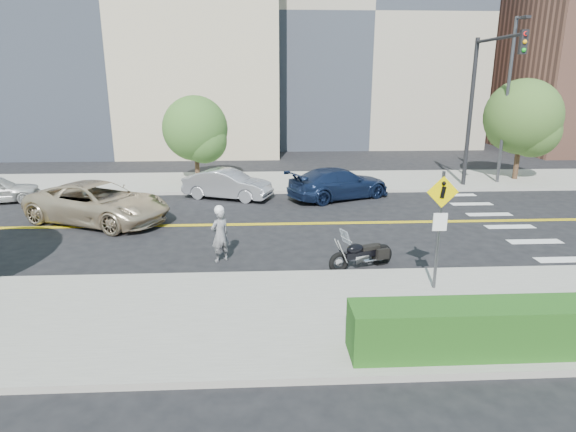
# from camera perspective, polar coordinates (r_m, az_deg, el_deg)

# --- Properties ---
(ground_plane) EXTENTS (120.00, 120.00, 0.00)m
(ground_plane) POSITION_cam_1_polar(r_m,az_deg,el_deg) (18.15, -2.53, -0.97)
(ground_plane) COLOR black
(ground_plane) RESTS_ON ground
(sidewalk_near) EXTENTS (60.00, 5.00, 0.15)m
(sidewalk_near) POSITION_cam_1_polar(r_m,az_deg,el_deg) (11.15, -2.19, -11.80)
(sidewalk_near) COLOR #9E9B91
(sidewalk_near) RESTS_ON ground_plane
(sidewalk_far) EXTENTS (60.00, 5.00, 0.15)m
(sidewalk_far) POSITION_cam_1_polar(r_m,az_deg,el_deg) (25.41, -2.69, 4.08)
(sidewalk_far) COLOR #9E9B91
(sidewalk_far) RESTS_ON ground_plane
(building_mid) EXTENTS (18.00, 14.00, 20.00)m
(building_mid) POSITION_cam_1_polar(r_m,az_deg,el_deg) (44.38, 8.17, 21.83)
(building_mid) COLOR #A39984
(building_mid) RESTS_ON ground_plane
(lamp_post) EXTENTS (0.16, 0.16, 8.00)m
(lamp_post) POSITION_cam_1_polar(r_m,az_deg,el_deg) (26.79, 24.47, 12.12)
(lamp_post) COLOR #4C4C51
(lamp_post) RESTS_ON sidewalk_far
(traffic_light) EXTENTS (0.28, 4.50, 7.00)m
(traffic_light) POSITION_cam_1_polar(r_m,az_deg,el_deg) (24.62, 21.87, 13.41)
(traffic_light) COLOR black
(traffic_light) RESTS_ON sidewalk_far
(pedestrian_sign) EXTENTS (0.78, 0.08, 3.00)m
(pedestrian_sign) POSITION_cam_1_polar(r_m,az_deg,el_deg) (12.31, 17.57, -0.38)
(pedestrian_sign) COLOR #4C4C51
(pedestrian_sign) RESTS_ON sidewalk_near
(motorcyclist) EXTENTS (0.71, 0.66, 1.73)m
(motorcyclist) POSITION_cam_1_polar(r_m,az_deg,el_deg) (14.37, -8.05, -2.08)
(motorcyclist) COLOR #BBBBC0
(motorcyclist) RESTS_ON ground
(motorcycle) EXTENTS (2.10, 1.30, 1.23)m
(motorcycle) POSITION_cam_1_polar(r_m,az_deg,el_deg) (13.94, 8.74, -3.75)
(motorcycle) COLOR black
(motorcycle) RESTS_ON ground
(suv) EXTENTS (6.10, 4.62, 1.54)m
(suv) POSITION_cam_1_polar(r_m,az_deg,el_deg) (19.53, -21.57, 1.46)
(suv) COLOR #C1AD8E
(suv) RESTS_ON ground
(parked_car_silver) EXTENTS (4.25, 2.73, 1.32)m
(parked_car_silver) POSITION_cam_1_polar(r_m,az_deg,el_deg) (22.12, -7.19, 3.75)
(parked_car_silver) COLOR #A7A8AE
(parked_car_silver) RESTS_ON ground
(parked_car_blue) EXTENTS (5.21, 3.80, 1.40)m
(parked_car_blue) POSITION_cam_1_polar(r_m,az_deg,el_deg) (22.07, 6.05, 3.87)
(parked_car_blue) COLOR #19284B
(parked_car_blue) RESTS_ON ground
(tree_far_a) EXTENTS (3.31, 3.31, 4.52)m
(tree_far_a) POSITION_cam_1_polar(r_m,az_deg,el_deg) (25.34, -10.94, 10.15)
(tree_far_a) COLOR #382619
(tree_far_a) RESTS_ON ground
(tree_far_b) EXTENTS (3.86, 3.86, 5.34)m
(tree_far_b) POSITION_cam_1_polar(r_m,az_deg,el_deg) (28.11, 26.04, 10.51)
(tree_far_b) COLOR #382619
(tree_far_b) RESTS_ON ground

